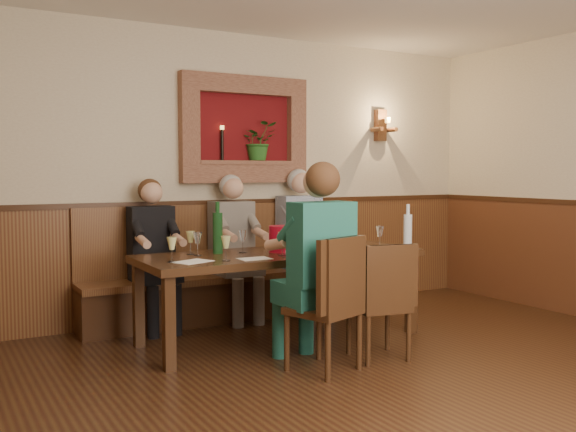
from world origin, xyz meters
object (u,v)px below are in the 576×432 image
Objects in this scene: person_chair_front at (314,282)px; spittoon_bucket at (280,239)px; person_bench_left at (154,268)px; person_bench_mid at (236,260)px; wine_bottle_green_b at (218,232)px; chair_near_left at (325,332)px; bench at (234,284)px; chair_near_right at (379,325)px; wine_bottle_green_a at (308,232)px; dining_table at (281,261)px; water_bottle at (408,231)px; person_bench_right at (304,253)px.

person_chair_front reaches higher than spittoon_bucket.
person_bench_left is 0.98× the size of person_bench_mid.
person_bench_left is 3.17× the size of wine_bottle_green_b.
chair_near_left is at bearing -71.83° from wine_bottle_green_b.
person_bench_left reaches higher than spittoon_bucket.
bench is at bearing 7.12° from person_bench_left.
person_chair_front is (-0.15, -1.72, 0.30)m from bench.
bench is 3.36× the size of chair_near_right.
person_bench_mid reaches higher than wine_bottle_green_a.
dining_table is 1.16m from water_bottle.
person_bench_right reaches higher than person_bench_left.
person_bench_left is 1.45m from wine_bottle_green_a.
chair_near_left is 1.48m from water_bottle.
person_bench_right reaches higher than chair_near_right.
chair_near_left is 0.37m from person_chair_front.
chair_near_left is 1.78m from person_bench_mid.
wine_bottle_green_b is 1.09× the size of water_bottle.
wine_bottle_green_a reaches higher than water_bottle.
water_bottle is at bearing -47.06° from person_bench_mid.
spittoon_bucket reaches higher than dining_table.
water_bottle is at bearing -50.22° from bench.
person_bench_left is (-1.21, 1.70, 0.30)m from chair_near_right.
person_bench_left reaches higher than wine_bottle_green_a.
person_bench_mid is at bearing 114.12° from chair_near_right.
chair_near_right is at bearing -75.53° from wine_bottle_green_a.
chair_near_right is at bearing -9.68° from person_chair_front.
person_bench_right reaches higher than wine_bottle_green_a.
wine_bottle_green_b is at bearing 89.05° from chair_near_left.
bench is 2.14× the size of person_bench_mid.
wine_bottle_green_a is at bearing 48.06° from chair_near_left.
person_bench_left is 1.22m from spittoon_bucket.
person_bench_mid is (-0.03, -0.11, 0.25)m from bench.
person_chair_front is 1.06m from wine_bottle_green_b.
person_bench_left reaches higher than wine_bottle_green_b.
chair_near_right is at bearing -101.63° from person_bench_right.
chair_near_right reaches higher than dining_table.
dining_table is at bearing 124.37° from chair_near_right.
person_bench_mid is 3.55× the size of water_bottle.
person_bench_right is at bearing 61.34° from person_chair_front.
person_bench_mid is 0.93× the size of person_chair_front.
person_bench_left is 0.83m from wine_bottle_green_b.
dining_table is 0.84m from person_bench_mid.
person_chair_front is 1.33m from water_bottle.
chair_near_left is 2.48× the size of water_bottle.
wine_bottle_green_a is (0.34, 0.65, 0.30)m from person_chair_front.
bench is at bearing 85.08° from person_chair_front.
wine_bottle_green_a is 0.97× the size of wine_bottle_green_b.
water_bottle is at bearing -73.68° from person_bench_right.
person_bench_right is 1.14m from spittoon_bucket.
chair_near_left is at bearing -94.35° from bench.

